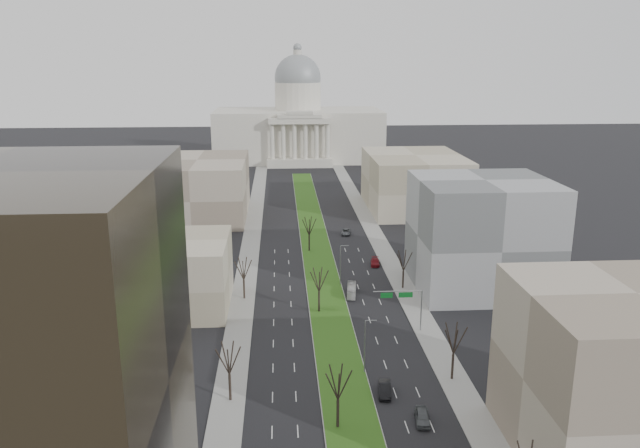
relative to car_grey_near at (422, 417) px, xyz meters
name	(u,v)px	position (x,y,z in m)	size (l,w,h in m)	color
ground	(317,251)	(-9.88, 79.41, -0.84)	(600.00, 600.00, 0.00)	black
median	(317,252)	(-9.88, 78.39, -0.74)	(8.00, 222.03, 0.20)	#999993
sidewalk_left	(245,287)	(-27.38, 54.41, -0.76)	(5.00, 330.00, 0.15)	gray
sidewalk_right	(401,283)	(7.62, 54.41, -0.76)	(5.00, 330.00, 0.15)	gray
capitol	(298,126)	(-9.88, 228.99, 15.47)	(80.00, 46.00, 55.00)	beige
building_beige_left	(164,274)	(-42.88, 44.41, 6.16)	(26.00, 22.00, 14.00)	tan
building_tan_right	(626,376)	(23.12, -8.59, 10.16)	(26.00, 24.00, 22.00)	gray
building_grey_right	(481,234)	(24.12, 51.41, 11.16)	(28.00, 26.00, 24.00)	slate
building_far_left	(199,188)	(-44.88, 119.41, 8.16)	(30.00, 40.00, 18.00)	gray
building_far_right	(414,182)	(25.12, 124.41, 8.16)	(30.00, 40.00, 18.00)	tan
tree_left_mid	(229,358)	(-27.08, 7.41, 6.16)	(5.40, 5.40, 9.72)	black
tree_left_far	(243,268)	(-27.08, 47.41, 6.00)	(5.28, 5.28, 9.50)	black
tree_right_mid	(454,338)	(7.32, 11.41, 6.32)	(5.52, 5.52, 9.94)	black
tree_right_far	(404,260)	(7.32, 51.41, 5.69)	(5.04, 5.04, 9.07)	black
tree_median_a	(338,382)	(-11.88, -0.59, 6.16)	(5.40, 5.40, 9.72)	black
tree_median_b	(319,279)	(-11.88, 39.41, 6.16)	(5.40, 5.40, 9.72)	black
tree_median_c	(309,225)	(-11.88, 79.41, 6.16)	(5.40, 5.40, 9.72)	black
streetlamp_median_b	(365,345)	(-6.12, 14.41, 3.97)	(1.90, 0.20, 9.16)	gray
streetlamp_median_c	(341,264)	(-6.12, 54.41, 3.97)	(1.90, 0.20, 9.16)	gray
mast_arm_signs	(407,300)	(3.61, 29.43, 5.27)	(9.12, 0.24, 8.09)	gray
car_grey_near	(422,417)	(0.00, 0.00, 0.00)	(1.98, 4.93, 1.68)	#4B4F52
car_black	(385,389)	(-4.02, 7.70, 0.02)	(1.81, 5.19, 1.71)	black
car_red	(375,262)	(3.62, 67.33, -0.09)	(2.10, 5.18, 1.50)	maroon
car_grey_far	(346,232)	(-0.63, 94.63, -0.11)	(2.44, 5.28, 1.47)	#565A5E
box_van	(351,290)	(-4.38, 48.20, 0.21)	(1.76, 7.54, 2.10)	silver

